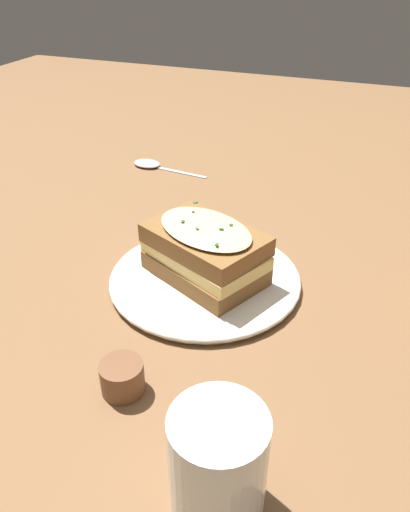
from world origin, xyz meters
The scene contains 6 objects.
ground_plane centered at (0.00, 0.00, 0.00)m, with size 2.40×2.40×0.00m, color brown.
dinner_plate centered at (-0.03, 0.01, 0.01)m, with size 0.25×0.25×0.01m.
sandwich centered at (-0.03, 0.01, 0.05)m, with size 0.18×0.15×0.08m.
water_glass centered at (0.09, -0.27, 0.05)m, with size 0.08×0.08×0.10m, color silver.
spoon centered at (-0.28, 0.35, 0.00)m, with size 0.16×0.05×0.01m.
condiment_pot centered at (-0.04, -0.19, 0.02)m, with size 0.04×0.04×0.03m, color brown.
Camera 1 is at (0.17, -0.49, 0.39)m, focal length 35.00 mm.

